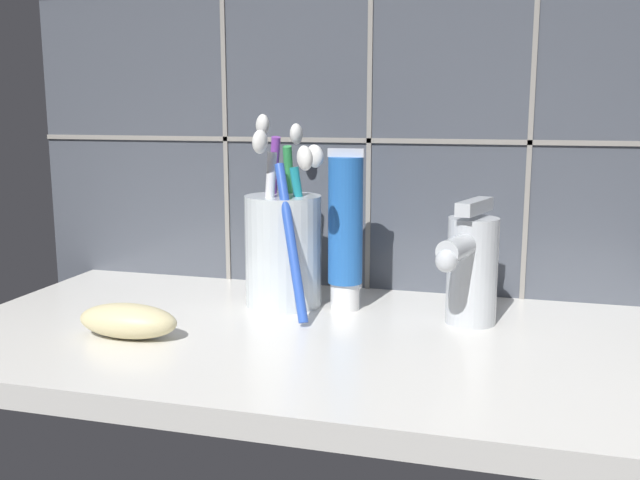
% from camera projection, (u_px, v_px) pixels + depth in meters
% --- Properties ---
extents(sink_counter, '(0.65, 0.34, 0.02)m').
position_uv_depth(sink_counter, '(310.00, 343.00, 0.62)').
color(sink_counter, silver).
rests_on(sink_counter, ground).
extents(tile_wall_backsplash, '(0.75, 0.02, 0.47)m').
position_uv_depth(tile_wall_backsplash, '(356.00, 86.00, 0.75)').
color(tile_wall_backsplash, '#4C515B').
rests_on(tile_wall_backsplash, ground).
extents(toothbrush_cup, '(0.10, 0.15, 0.19)m').
position_uv_depth(toothbrush_cup, '(284.00, 245.00, 0.70)').
color(toothbrush_cup, silver).
rests_on(toothbrush_cup, sink_counter).
extents(toothpaste_tube, '(0.03, 0.03, 0.16)m').
position_uv_depth(toothpaste_tube, '(345.00, 231.00, 0.68)').
color(toothpaste_tube, white).
rests_on(toothpaste_tube, sink_counter).
extents(sink_faucet, '(0.05, 0.10, 0.11)m').
position_uv_depth(sink_faucet, '(470.00, 265.00, 0.64)').
color(sink_faucet, silver).
rests_on(sink_faucet, sink_counter).
extents(soap_bar, '(0.09, 0.04, 0.03)m').
position_uv_depth(soap_bar, '(128.00, 321.00, 0.61)').
color(soap_bar, beige).
rests_on(soap_bar, sink_counter).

